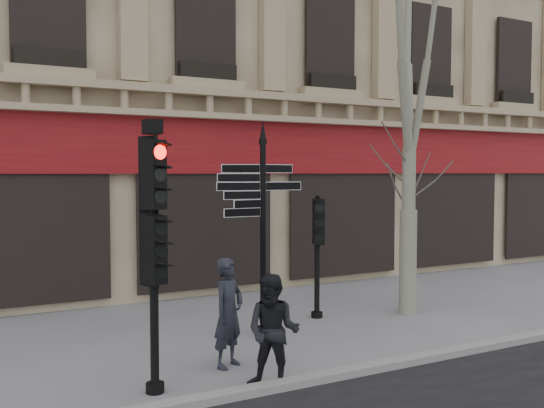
% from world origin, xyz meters
% --- Properties ---
extents(ground, '(80.00, 80.00, 0.00)m').
position_xyz_m(ground, '(0.00, 0.00, 0.00)').
color(ground, slate).
rests_on(ground, ground).
extents(kerb, '(80.00, 0.25, 0.12)m').
position_xyz_m(kerb, '(0.00, -1.40, 0.06)').
color(kerb, gray).
rests_on(kerb, ground).
extents(fingerpost, '(1.94, 1.94, 3.93)m').
position_xyz_m(fingerpost, '(-0.41, 1.19, 2.64)').
color(fingerpost, black).
rests_on(fingerpost, ground).
extents(traffic_signal_main, '(0.47, 0.40, 3.68)m').
position_xyz_m(traffic_signal_main, '(-3.04, -0.68, 2.32)').
color(traffic_signal_main, black).
rests_on(traffic_signal_main, ground).
extents(traffic_signal_secondary, '(0.49, 0.44, 2.44)m').
position_xyz_m(traffic_signal_secondary, '(1.18, 1.85, 1.70)').
color(traffic_signal_secondary, black).
rests_on(traffic_signal_secondary, ground).
extents(plane_tree, '(3.20, 3.20, 8.49)m').
position_xyz_m(plane_tree, '(3.05, 1.23, 5.96)').
color(plane_tree, gray).
rests_on(plane_tree, ground).
extents(pedestrian_a, '(0.73, 0.65, 1.68)m').
position_xyz_m(pedestrian_a, '(-1.71, -0.16, 0.84)').
color(pedestrian_a, black).
rests_on(pedestrian_a, ground).
extents(pedestrian_b, '(0.97, 0.97, 1.59)m').
position_xyz_m(pedestrian_b, '(-1.56, -1.30, 0.79)').
color(pedestrian_b, black).
rests_on(pedestrian_b, ground).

